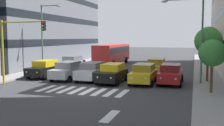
{
  "coord_description": "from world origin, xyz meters",
  "views": [
    {
      "loc": [
        -8.06,
        17.98,
        4.03
      ],
      "look_at": [
        -1.24,
        -3.49,
        1.83
      ],
      "focal_mm": 42.0,
      "sensor_mm": 36.0,
      "label": 1
    }
  ],
  "objects_px": {
    "bus_behind_traffic": "(113,52)",
    "street_lamp_right": "(45,31)",
    "car_2": "(112,73)",
    "car_3": "(92,71)",
    "street_lamp_left": "(195,30)",
    "street_tree_1": "(208,41)",
    "car_5": "(45,69)",
    "car_row2_0": "(72,63)",
    "street_tree_0": "(212,53)",
    "car_0": "(171,74)",
    "street_tree_2": "(209,38)",
    "car_row2_1": "(156,66)",
    "traffic_light_gantry": "(14,41)",
    "car_4": "(68,70)",
    "car_1": "(144,74)"
  },
  "relations": [
    {
      "from": "car_0",
      "to": "bus_behind_traffic",
      "type": "bearing_deg",
      "value": -54.96
    },
    {
      "from": "street_lamp_right",
      "to": "street_tree_0",
      "type": "bearing_deg",
      "value": 159.17
    },
    {
      "from": "street_tree_0",
      "to": "street_lamp_right",
      "type": "bearing_deg",
      "value": -20.83
    },
    {
      "from": "car_row2_1",
      "to": "car_1",
      "type": "bearing_deg",
      "value": 87.72
    },
    {
      "from": "street_lamp_left",
      "to": "car_3",
      "type": "bearing_deg",
      "value": 3.78
    },
    {
      "from": "car_2",
      "to": "car_3",
      "type": "xyz_separation_m",
      "value": [
        2.2,
        -0.63,
        0.0
      ]
    },
    {
      "from": "car_row2_0",
      "to": "street_lamp_right",
      "type": "bearing_deg",
      "value": 65.0
    },
    {
      "from": "bus_behind_traffic",
      "to": "street_lamp_right",
      "type": "height_order",
      "value": "street_lamp_right"
    },
    {
      "from": "car_4",
      "to": "car_5",
      "type": "height_order",
      "value": "same"
    },
    {
      "from": "car_0",
      "to": "traffic_light_gantry",
      "type": "bearing_deg",
      "value": 20.19
    },
    {
      "from": "car_1",
      "to": "street_tree_2",
      "type": "height_order",
      "value": "street_tree_2"
    },
    {
      "from": "car_3",
      "to": "bus_behind_traffic",
      "type": "distance_m",
      "value": 14.38
    },
    {
      "from": "street_tree_1",
      "to": "bus_behind_traffic",
      "type": "bearing_deg",
      "value": -43.95
    },
    {
      "from": "car_row2_1",
      "to": "street_lamp_right",
      "type": "distance_m",
      "value": 13.1
    },
    {
      "from": "car_0",
      "to": "street_lamp_left",
      "type": "xyz_separation_m",
      "value": [
        -1.89,
        -0.18,
        3.74
      ]
    },
    {
      "from": "car_4",
      "to": "car_5",
      "type": "bearing_deg",
      "value": -11.78
    },
    {
      "from": "traffic_light_gantry",
      "to": "bus_behind_traffic",
      "type": "bearing_deg",
      "value": -98.86
    },
    {
      "from": "car_2",
      "to": "car_4",
      "type": "relative_size",
      "value": 1.0
    },
    {
      "from": "traffic_light_gantry",
      "to": "street_tree_2",
      "type": "relative_size",
      "value": 1.09
    },
    {
      "from": "street_lamp_right",
      "to": "car_4",
      "type": "bearing_deg",
      "value": 142.03
    },
    {
      "from": "car_row2_1",
      "to": "bus_behind_traffic",
      "type": "relative_size",
      "value": 0.42
    },
    {
      "from": "bus_behind_traffic",
      "to": "street_tree_1",
      "type": "height_order",
      "value": "street_tree_1"
    },
    {
      "from": "car_0",
      "to": "car_row2_1",
      "type": "height_order",
      "value": "same"
    },
    {
      "from": "car_2",
      "to": "street_lamp_left",
      "type": "bearing_deg",
      "value": -169.84
    },
    {
      "from": "car_5",
      "to": "car_row2_0",
      "type": "relative_size",
      "value": 1.0
    },
    {
      "from": "traffic_light_gantry",
      "to": "car_3",
      "type": "bearing_deg",
      "value": -141.76
    },
    {
      "from": "street_lamp_left",
      "to": "street_tree_1",
      "type": "height_order",
      "value": "street_lamp_left"
    },
    {
      "from": "car_5",
      "to": "bus_behind_traffic",
      "type": "bearing_deg",
      "value": -102.0
    },
    {
      "from": "car_row2_1",
      "to": "car_2",
      "type": "bearing_deg",
      "value": 65.65
    },
    {
      "from": "car_0",
      "to": "car_row2_1",
      "type": "relative_size",
      "value": 1.0
    },
    {
      "from": "street_lamp_left",
      "to": "street_tree_1",
      "type": "relative_size",
      "value": 1.51
    },
    {
      "from": "street_tree_1",
      "to": "car_1",
      "type": "bearing_deg",
      "value": 21.28
    },
    {
      "from": "car_0",
      "to": "car_5",
      "type": "relative_size",
      "value": 1.0
    },
    {
      "from": "car_1",
      "to": "traffic_light_gantry",
      "type": "relative_size",
      "value": 0.81
    },
    {
      "from": "street_lamp_right",
      "to": "bus_behind_traffic",
      "type": "bearing_deg",
      "value": -113.82
    },
    {
      "from": "street_lamp_right",
      "to": "street_tree_2",
      "type": "relative_size",
      "value": 1.5
    },
    {
      "from": "car_1",
      "to": "street_lamp_left",
      "type": "relative_size",
      "value": 0.62
    },
    {
      "from": "car_2",
      "to": "traffic_light_gantry",
      "type": "xyz_separation_m",
      "value": [
        7.49,
        3.54,
        2.81
      ]
    },
    {
      "from": "street_lamp_left",
      "to": "street_tree_2",
      "type": "xyz_separation_m",
      "value": [
        -1.41,
        -6.5,
        -0.7
      ]
    },
    {
      "from": "street_tree_1",
      "to": "street_tree_2",
      "type": "bearing_deg",
      "value": -92.75
    },
    {
      "from": "street_lamp_left",
      "to": "car_5",
      "type": "bearing_deg",
      "value": 0.58
    },
    {
      "from": "car_5",
      "to": "street_tree_0",
      "type": "distance_m",
      "value": 16.18
    },
    {
      "from": "street_lamp_right",
      "to": "street_tree_0",
      "type": "xyz_separation_m",
      "value": [
        -17.43,
        6.63,
        -1.78
      ]
    },
    {
      "from": "car_5",
      "to": "car_4",
      "type": "bearing_deg",
      "value": 168.22
    },
    {
      "from": "street_tree_0",
      "to": "street_tree_1",
      "type": "bearing_deg",
      "value": -89.31
    },
    {
      "from": "car_1",
      "to": "bus_behind_traffic",
      "type": "bearing_deg",
      "value": -62.75
    },
    {
      "from": "car_5",
      "to": "street_tree_2",
      "type": "bearing_deg",
      "value": -157.24
    },
    {
      "from": "car_3",
      "to": "car_4",
      "type": "bearing_deg",
      "value": 3.6
    },
    {
      "from": "car_2",
      "to": "street_tree_0",
      "type": "relative_size",
      "value": 1.19
    },
    {
      "from": "car_0",
      "to": "car_3",
      "type": "height_order",
      "value": "same"
    }
  ]
}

